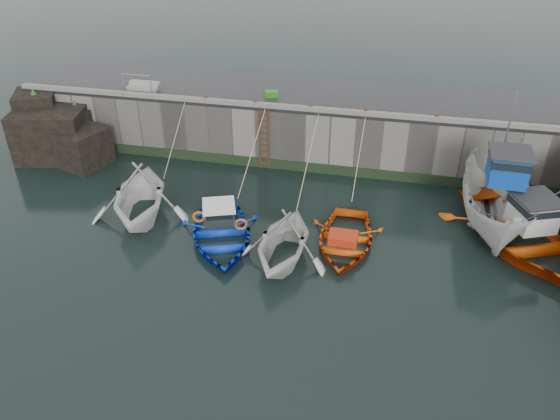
% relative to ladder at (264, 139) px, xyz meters
% --- Properties ---
extents(ground, '(120.00, 120.00, 0.00)m').
position_rel_ladder_xyz_m(ground, '(2.00, -9.91, -1.59)').
color(ground, black).
rests_on(ground, ground).
extents(quay_back, '(30.00, 5.00, 3.00)m').
position_rel_ladder_xyz_m(quay_back, '(2.00, 2.59, -0.09)').
color(quay_back, slate).
rests_on(quay_back, ground).
extents(road_back, '(30.00, 5.00, 0.16)m').
position_rel_ladder_xyz_m(road_back, '(2.00, 2.59, 1.49)').
color(road_back, black).
rests_on(road_back, quay_back).
extents(kerb_back, '(30.00, 0.30, 0.20)m').
position_rel_ladder_xyz_m(kerb_back, '(2.00, 0.24, 1.67)').
color(kerb_back, slate).
rests_on(kerb_back, road_back).
extents(algae_back, '(30.00, 0.08, 0.50)m').
position_rel_ladder_xyz_m(algae_back, '(2.00, 0.05, -1.34)').
color(algae_back, black).
rests_on(algae_back, ground).
extents(rock_outcrop, '(5.85, 4.24, 3.41)m').
position_rel_ladder_xyz_m(rock_outcrop, '(-10.92, -0.80, -0.33)').
color(rock_outcrop, black).
rests_on(rock_outcrop, ground).
extents(ladder, '(0.51, 0.08, 3.20)m').
position_rel_ladder_xyz_m(ladder, '(0.00, 0.00, 0.00)').
color(ladder, '#3F1E0F').
rests_on(ladder, ground).
extents(boat_near_white, '(5.68, 6.17, 2.72)m').
position_rel_ladder_xyz_m(boat_near_white, '(-4.15, -5.52, -1.59)').
color(boat_near_white, silver).
rests_on(boat_near_white, ground).
extents(boat_near_white_rope, '(0.04, 4.05, 3.10)m').
position_rel_ladder_xyz_m(boat_near_white_rope, '(-4.15, -1.47, -1.59)').
color(boat_near_white_rope, tan).
rests_on(boat_near_white_rope, ground).
extents(boat_near_blue, '(5.11, 5.98, 1.05)m').
position_rel_ladder_xyz_m(boat_near_blue, '(-0.24, -6.54, -1.59)').
color(boat_near_blue, '#0C32B5').
rests_on(boat_near_blue, ground).
extents(boat_near_blue_rope, '(0.04, 4.88, 3.10)m').
position_rel_ladder_xyz_m(boat_near_blue_rope, '(-0.24, -1.98, -1.59)').
color(boat_near_blue_rope, tan).
rests_on(boat_near_blue_rope, ground).
extents(boat_near_blacktrim, '(4.08, 4.65, 2.34)m').
position_rel_ladder_xyz_m(boat_near_blacktrim, '(2.51, -7.26, -1.59)').
color(boat_near_blacktrim, silver).
rests_on(boat_near_blacktrim, ground).
extents(boat_near_blacktrim_rope, '(0.04, 5.50, 3.10)m').
position_rel_ladder_xyz_m(boat_near_blacktrim_rope, '(2.51, -2.34, -1.59)').
color(boat_near_blacktrim_rope, tan).
rests_on(boat_near_blacktrim_rope, ground).
extents(boat_near_navy, '(3.27, 4.57, 0.94)m').
position_rel_ladder_xyz_m(boat_near_navy, '(4.71, -5.74, -1.59)').
color(boat_near_navy, '#EE570C').
rests_on(boat_near_navy, ground).
extents(boat_near_navy_rope, '(0.04, 4.22, 3.10)m').
position_rel_ladder_xyz_m(boat_near_navy_rope, '(4.71, -1.58, -1.59)').
color(boat_near_navy_rope, tan).
rests_on(boat_near_navy_rope, ground).
extents(boat_far_white, '(2.93, 7.28, 5.78)m').
position_rel_ladder_xyz_m(boat_far_white, '(10.65, -3.04, -0.43)').
color(boat_far_white, silver).
rests_on(boat_far_white, ground).
extents(boat_far_orange, '(7.08, 8.16, 4.41)m').
position_rel_ladder_xyz_m(boat_far_orange, '(11.51, -4.01, -1.14)').
color(boat_far_orange, '#FF590D').
rests_on(boat_far_orange, ground).
extents(fish_crate, '(0.75, 0.61, 0.29)m').
position_rel_ladder_xyz_m(fish_crate, '(-0.02, 1.70, 1.71)').
color(fish_crate, '#227A16').
rests_on(fish_crate, road_back).
extents(railing, '(1.60, 1.05, 1.00)m').
position_rel_ladder_xyz_m(railing, '(-6.75, 1.33, 1.77)').
color(railing, '#A5A8AD').
rests_on(railing, road_back).
extents(bollard_a, '(0.18, 0.18, 0.28)m').
position_rel_ladder_xyz_m(bollard_a, '(-3.00, 0.34, 1.71)').
color(bollard_a, '#3F1E0F').
rests_on(bollard_a, road_back).
extents(bollard_b, '(0.18, 0.18, 0.28)m').
position_rel_ladder_xyz_m(bollard_b, '(-0.50, 0.34, 1.71)').
color(bollard_b, '#3F1E0F').
rests_on(bollard_b, road_back).
extents(bollard_c, '(0.18, 0.18, 0.28)m').
position_rel_ladder_xyz_m(bollard_c, '(2.20, 0.34, 1.71)').
color(bollard_c, '#3F1E0F').
rests_on(bollard_c, road_back).
extents(bollard_d, '(0.18, 0.18, 0.28)m').
position_rel_ladder_xyz_m(bollard_d, '(4.80, 0.34, 1.71)').
color(bollard_d, '#3F1E0F').
rests_on(bollard_d, road_back).
extents(bollard_e, '(0.18, 0.18, 0.28)m').
position_rel_ladder_xyz_m(bollard_e, '(8.00, 0.34, 1.71)').
color(bollard_e, '#3F1E0F').
rests_on(bollard_e, road_back).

